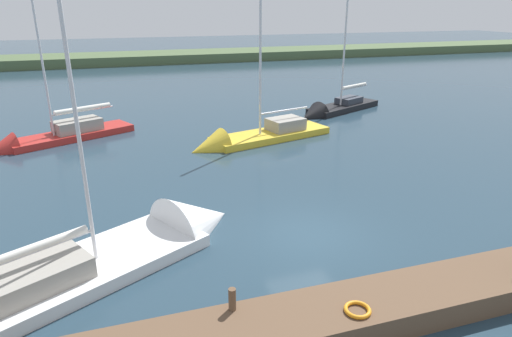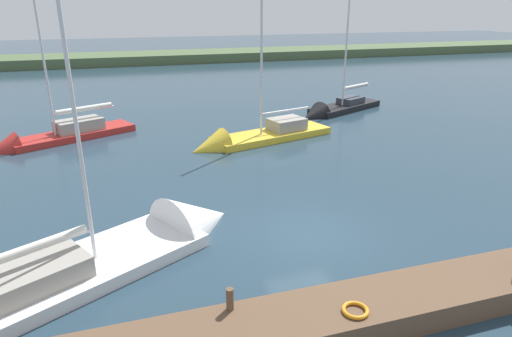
# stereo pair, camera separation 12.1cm
# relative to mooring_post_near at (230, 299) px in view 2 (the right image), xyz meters

# --- Properties ---
(ground_plane) EXTENTS (200.00, 200.00, 0.00)m
(ground_plane) POSITION_rel_mooring_post_near_xyz_m (-3.85, -3.98, -0.98)
(ground_plane) COLOR #263D4C
(far_shoreline) EXTENTS (180.00, 8.00, 2.40)m
(far_shoreline) POSITION_rel_mooring_post_near_xyz_m (-3.85, -55.61, -0.98)
(far_shoreline) COLOR #4C603D
(far_shoreline) RESTS_ON ground_plane
(dock_pier) EXTENTS (25.67, 1.81, 0.69)m
(dock_pier) POSITION_rel_mooring_post_near_xyz_m (-3.85, 0.63, -0.64)
(dock_pier) COLOR brown
(dock_pier) RESTS_ON ground_plane
(mooring_post_near) EXTENTS (0.18, 0.18, 0.59)m
(mooring_post_near) POSITION_rel_mooring_post_near_xyz_m (0.00, 0.00, 0.00)
(mooring_post_near) COLOR brown
(mooring_post_near) RESTS_ON dock_pier
(life_ring_buoy) EXTENTS (0.66, 0.66, 0.10)m
(life_ring_buoy) POSITION_rel_mooring_post_near_xyz_m (-2.85, 1.00, -0.24)
(life_ring_buoy) COLOR orange
(life_ring_buoy) RESTS_ON dock_pier
(sailboat_near_dock) EXTENTS (8.53, 5.47, 9.16)m
(sailboat_near_dock) POSITION_rel_mooring_post_near_xyz_m (5.97, -18.70, -0.84)
(sailboat_near_dock) COLOR #B22823
(sailboat_near_dock) RESTS_ON ground_plane
(sailboat_far_left) EXTENTS (7.92, 5.07, 8.78)m
(sailboat_far_left) POSITION_rel_mooring_post_near_xyz_m (-13.13, -20.54, -0.82)
(sailboat_far_left) COLOR black
(sailboat_far_left) RESTS_ON ground_plane
(sailboat_far_right) EXTENTS (9.21, 4.44, 10.30)m
(sailboat_far_right) POSITION_rel_mooring_post_near_xyz_m (-5.05, -15.22, -0.86)
(sailboat_far_right) COLOR gold
(sailboat_far_right) RESTS_ON ground_plane
(sailboat_inner_slip) EXTENTS (10.47, 7.39, 12.26)m
(sailboat_inner_slip) POSITION_rel_mooring_post_near_xyz_m (2.07, -4.56, -0.85)
(sailboat_inner_slip) COLOR white
(sailboat_inner_slip) RESTS_ON ground_plane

